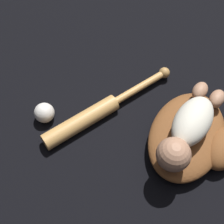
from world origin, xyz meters
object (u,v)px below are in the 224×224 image
baseball_glove (192,137)px  baseball_bat (95,114)px  baby_figure (189,128)px  baseball (44,113)px

baseball_glove → baseball_bat: baseball_glove is taller
baseball_glove → baseball_bat: (0.08, -0.33, -0.01)m
baby_figure → baseball: 0.50m
baby_figure → baseball_bat: (0.05, -0.31, -0.10)m
baby_figure → baseball: (0.14, -0.47, -0.10)m
baseball → baby_figure: bearing=107.2°
baseball_bat → baby_figure: bearing=99.3°
baseball_glove → baseball: 0.52m
baby_figure → baseball_glove: bearing=147.4°
baby_figure → baseball_bat: baby_figure is taller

